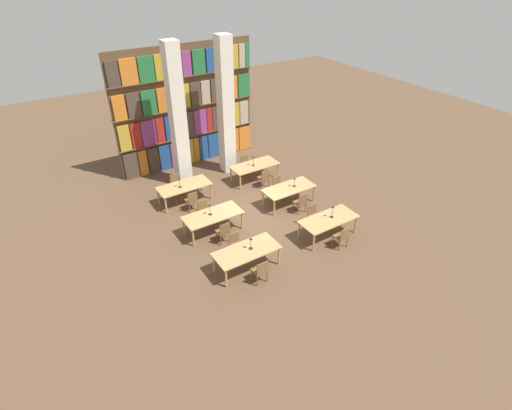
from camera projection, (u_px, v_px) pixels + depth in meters
ground_plane at (253, 217)px, 15.58m from camera, size 40.00×40.00×0.00m
bookshelf_bank at (187, 111)px, 18.13m from camera, size 6.68×0.35×5.50m
pillar_left at (178, 118)px, 16.24m from camera, size 0.58×0.58×6.00m
pillar_center at (226, 108)px, 17.25m from camera, size 0.58×0.58×6.00m
reading_table_0 at (247, 252)px, 12.71m from camera, size 2.13×0.97×0.75m
chair_0 at (260, 271)px, 12.29m from camera, size 0.42×0.40×0.86m
chair_1 at (235, 244)px, 13.38m from camera, size 0.42×0.40×0.86m
desk_lamp_0 at (251, 241)px, 12.57m from camera, size 0.14×0.14×0.44m
reading_table_1 at (329, 220)px, 14.19m from camera, size 2.13×0.97×0.75m
chair_2 at (342, 236)px, 13.74m from camera, size 0.42×0.40×0.86m
chair_3 at (313, 215)px, 14.83m from camera, size 0.42×0.40×0.86m
desk_lamp_1 at (333, 210)px, 14.05m from camera, size 0.14×0.14×0.48m
reading_table_2 at (213, 216)px, 14.40m from camera, size 2.13×0.97×0.75m
chair_4 at (223, 232)px, 13.98m from camera, size 0.42×0.40×0.86m
chair_5 at (204, 211)px, 15.07m from camera, size 0.42×0.40×0.86m
desk_lamp_2 at (210, 207)px, 14.20m from camera, size 0.14×0.14×0.45m
reading_table_3 at (289, 189)px, 16.02m from camera, size 2.13×0.97×0.75m
chair_6 at (301, 202)px, 15.59m from camera, size 0.42×0.40×0.86m
chair_7 at (278, 186)px, 16.68m from camera, size 0.42×0.40×0.86m
desk_lamp_3 at (294, 181)px, 15.92m from camera, size 0.14×0.14×0.40m
reading_table_4 at (184, 187)px, 16.16m from camera, size 2.13×0.97×0.75m
chair_8 at (192, 200)px, 15.71m from camera, size 0.42×0.40×0.86m
chair_9 at (176, 184)px, 16.81m from camera, size 0.42×0.40×0.86m
desk_lamp_4 at (179, 181)px, 15.85m from camera, size 0.14×0.14×0.43m
reading_table_5 at (255, 166)px, 17.70m from camera, size 2.13×0.97×0.75m
chair_10 at (264, 177)px, 17.27m from camera, size 0.42×0.40×0.86m
chair_11 at (246, 164)px, 18.36m from camera, size 0.42×0.40×0.86m
desk_lamp_5 at (253, 159)px, 17.42m from camera, size 0.14×0.14×0.48m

